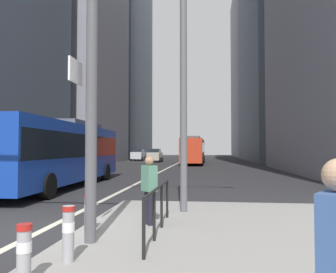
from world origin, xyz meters
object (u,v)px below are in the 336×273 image
at_px(bollard_back, 89,211).
at_px(pedestrian_walking, 149,187).
at_px(car_oncoming_mid, 155,155).
at_px(street_lamp_post, 183,31).
at_px(car_receding_far, 197,155).
at_px(bollard_right, 68,231).
at_px(city_bus_red_receding, 193,150).
at_px(bollard_left, 24,251).
at_px(traffic_signal_gantry, 1,39).
at_px(city_bus_blue_oncoming, 61,150).
at_px(car_oncoming_far, 138,155).
at_px(car_receding_near, 198,154).

height_order(bollard_back, pedestrian_walking, pedestrian_walking).
distance_m(car_oncoming_mid, street_lamp_post, 39.59).
bearing_deg(car_receding_far, bollard_right, -90.91).
distance_m(bollard_right, pedestrian_walking, 2.81).
xyz_separation_m(car_oncoming_mid, car_receding_far, (6.06, 3.63, 0.00)).
distance_m(car_oncoming_mid, car_receding_far, 7.06).
relative_size(city_bus_red_receding, bollard_left, 15.07).
xyz_separation_m(car_receding_far, traffic_signal_gantry, (-2.65, -45.65, 3.10)).
relative_size(car_receding_far, bollard_left, 5.56).
height_order(traffic_signal_gantry, bollard_right, traffic_signal_gantry).
bearing_deg(bollard_right, city_bus_blue_oncoming, 114.98).
xyz_separation_m(car_oncoming_far, bollard_left, (8.76, -49.71, -0.41)).
distance_m(bollard_left, bollard_right, 0.92).
height_order(bollard_left, pedestrian_walking, pedestrian_walking).
height_order(city_bus_blue_oncoming, bollard_back, city_bus_blue_oncoming).
height_order(car_oncoming_far, bollard_left, car_oncoming_far).
bearing_deg(traffic_signal_gantry, car_oncoming_far, 98.43).
height_order(bollard_left, bollard_back, bollard_back).
relative_size(city_bus_red_receding, traffic_signal_gantry, 1.95).
relative_size(bollard_left, bollard_back, 0.98).
relative_size(city_bus_blue_oncoming, traffic_signal_gantry, 2.04).
xyz_separation_m(traffic_signal_gantry, pedestrian_walking, (2.72, 1.58, -3.07)).
relative_size(car_receding_near, bollard_back, 5.39).
relative_size(bollard_right, pedestrian_walking, 0.55).
bearing_deg(city_bus_red_receding, street_lamp_post, -88.31).
distance_m(car_oncoming_mid, pedestrian_walking, 40.90).
bearing_deg(city_bus_blue_oncoming, traffic_signal_gantry, -72.07).
bearing_deg(city_bus_red_receding, car_oncoming_mid, 132.60).
distance_m(bollard_left, bollard_back, 2.73).
xyz_separation_m(street_lamp_post, bollard_back, (-1.85, -2.51, -4.69)).
bearing_deg(pedestrian_walking, car_receding_near, 90.28).
bearing_deg(car_oncoming_far, traffic_signal_gantry, -81.57).
height_order(car_receding_near, bollard_back, car_receding_near).
height_order(city_bus_blue_oncoming, car_oncoming_mid, city_bus_blue_oncoming).
height_order(car_oncoming_far, bollard_back, car_oncoming_far).
height_order(city_bus_red_receding, car_receding_far, city_bus_red_receding).
height_order(city_bus_blue_oncoming, pedestrian_walking, city_bus_blue_oncoming).
height_order(street_lamp_post, bollard_back, street_lamp_post).
bearing_deg(bollard_right, bollard_left, -103.59).
relative_size(car_receding_near, street_lamp_post, 0.53).
height_order(city_bus_blue_oncoming, car_receding_far, city_bus_blue_oncoming).
bearing_deg(car_oncoming_mid, city_bus_red_receding, -47.40).
distance_m(city_bus_red_receding, car_oncoming_far, 15.42).
bearing_deg(pedestrian_walking, city_bus_red_receding, 90.44).
relative_size(car_oncoming_mid, bollard_right, 4.79).
height_order(car_oncoming_mid, bollard_back, car_oncoming_mid).
height_order(traffic_signal_gantry, bollard_back, traffic_signal_gantry).
distance_m(car_receding_far, bollard_back, 44.91).
height_order(traffic_signal_gantry, street_lamp_post, street_lamp_post).
bearing_deg(city_bus_blue_oncoming, street_lamp_post, -44.92).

